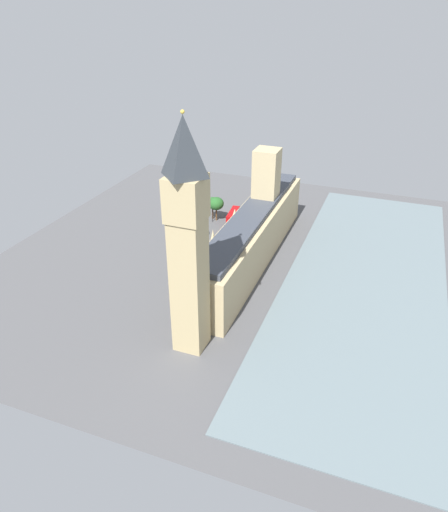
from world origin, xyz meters
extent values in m
plane|color=#4C4C4F|center=(0.00, 0.00, 0.00)|extent=(146.26, 146.26, 0.00)
cube|color=slate|center=(-36.29, 0.00, 0.12)|extent=(43.21, 131.63, 0.25)
cube|color=tan|center=(-2.00, 0.00, 7.28)|extent=(11.43, 76.26, 14.55)
cube|color=tan|center=(-2.00, -13.73, 15.53)|extent=(7.35, 7.35, 31.06)
cube|color=#383D47|center=(-2.00, 0.00, 15.35)|extent=(8.69, 73.21, 1.60)
cone|color=tan|center=(3.32, -34.32, 15.73)|extent=(1.20, 1.20, 2.37)
cone|color=tan|center=(3.32, -17.16, 15.59)|extent=(1.20, 1.20, 2.08)
cone|color=tan|center=(3.32, 0.00, 15.47)|extent=(1.20, 1.20, 1.84)
cone|color=tan|center=(3.32, 17.16, 16.00)|extent=(1.20, 1.20, 2.89)
cone|color=tan|center=(3.32, 34.32, 16.14)|extent=(1.20, 1.20, 3.18)
cube|color=tan|center=(-1.64, 42.81, 15.93)|extent=(6.67, 6.67, 31.86)
cube|color=tan|center=(-1.64, 42.81, 36.47)|extent=(7.34, 7.34, 9.22)
cylinder|color=silver|center=(2.18, 42.81, 36.47)|extent=(0.25, 5.07, 5.07)
torus|color=black|center=(2.18, 42.81, 36.47)|extent=(0.24, 5.31, 5.31)
cylinder|color=silver|center=(-1.64, 38.99, 36.47)|extent=(5.07, 0.25, 5.07)
torus|color=black|center=(-1.64, 38.99, 36.47)|extent=(5.31, 0.24, 5.31)
pyramid|color=#2D3338|center=(-1.64, 42.81, 46.89)|extent=(7.34, 7.34, 11.61)
sphere|color=gold|center=(-1.64, 42.81, 53.09)|extent=(0.80, 0.80, 0.80)
cube|color=#B20C0F|center=(12.28, -23.46, 2.65)|extent=(3.63, 10.71, 4.20)
cube|color=black|center=(12.28, -23.46, 2.73)|extent=(3.65, 10.32, 0.70)
cylinder|color=black|center=(13.83, -26.99, 0.55)|extent=(0.47, 1.13, 1.10)
cylinder|color=black|center=(11.54, -27.24, 0.55)|extent=(0.47, 1.13, 1.10)
cylinder|color=black|center=(13.03, -19.68, 0.55)|extent=(0.47, 1.13, 1.10)
cylinder|color=black|center=(10.74, -19.94, 0.55)|extent=(0.47, 1.13, 1.10)
cube|color=black|center=(12.62, 7.66, 0.72)|extent=(2.01, 4.61, 0.75)
cube|color=black|center=(12.63, 7.43, 1.42)|extent=(1.64, 2.60, 0.65)
cylinder|color=black|center=(11.73, 9.07, 0.34)|extent=(0.28, 0.69, 0.68)
cylinder|color=black|center=(13.40, 9.14, 0.34)|extent=(0.28, 0.69, 0.68)
cylinder|color=black|center=(11.84, 6.17, 0.34)|extent=(0.28, 0.69, 0.68)
cylinder|color=black|center=(13.52, 6.24, 0.34)|extent=(0.28, 0.69, 0.68)
cube|color=#B7B7BC|center=(13.55, 16.21, 0.72)|extent=(2.26, 4.67, 0.75)
cube|color=black|center=(13.53, 16.43, 1.42)|extent=(1.79, 2.66, 0.65)
cylinder|color=black|center=(14.53, 14.84, 0.34)|extent=(0.31, 0.70, 0.68)
cylinder|color=black|center=(12.82, 14.69, 0.34)|extent=(0.31, 0.70, 0.68)
cylinder|color=black|center=(14.28, 17.72, 0.34)|extent=(0.31, 0.70, 0.68)
cylinder|color=black|center=(12.57, 17.58, 0.34)|extent=(0.31, 0.70, 0.68)
cube|color=gold|center=(11.61, 23.65, 0.72)|extent=(2.16, 4.18, 0.75)
cube|color=black|center=(11.62, 23.45, 1.42)|extent=(1.73, 2.38, 0.65)
cylinder|color=black|center=(10.66, 24.88, 0.34)|extent=(0.30, 0.70, 0.68)
cylinder|color=black|center=(12.36, 25.00, 0.34)|extent=(0.30, 0.70, 0.68)
cylinder|color=black|center=(10.86, 22.29, 0.34)|extent=(0.30, 0.70, 0.68)
cylinder|color=black|center=(12.55, 22.42, 0.34)|extent=(0.30, 0.70, 0.68)
cylinder|color=gray|center=(6.12, 20.94, 0.64)|extent=(0.43, 0.43, 1.27)
sphere|color=tan|center=(6.12, 20.94, 1.39)|extent=(0.24, 0.24, 0.24)
cube|color=navy|center=(6.13, 21.21, 0.70)|extent=(0.30, 0.11, 0.23)
cylinder|color=gray|center=(6.41, -11.33, 0.65)|extent=(0.62, 0.62, 1.31)
sphere|color=#8C6647|center=(6.41, -11.33, 1.44)|extent=(0.25, 0.25, 0.25)
cube|color=navy|center=(6.23, -11.12, 0.72)|extent=(0.30, 0.27, 0.24)
cylinder|color=brown|center=(20.65, -24.89, 2.20)|extent=(0.56, 0.56, 4.40)
ellipsoid|color=#235623|center=(20.65, -24.89, 6.19)|extent=(4.78, 4.78, 4.06)
cylinder|color=brown|center=(20.04, -7.02, 2.11)|extent=(0.56, 0.56, 4.22)
ellipsoid|color=#2D6628|center=(20.04, -7.02, 6.40)|extent=(5.79, 5.79, 4.92)
cylinder|color=brown|center=(18.87, -24.10, 2.23)|extent=(0.56, 0.56, 4.47)
ellipsoid|color=#235623|center=(18.87, -24.10, 6.49)|extent=(5.39, 5.39, 4.58)
cylinder|color=black|center=(19.79, -22.57, 2.55)|extent=(0.18, 0.18, 5.11)
sphere|color=#F2EAC6|center=(19.79, -22.57, 5.39)|extent=(0.56, 0.56, 0.56)
cylinder|color=black|center=(19.15, 8.96, 2.99)|extent=(0.18, 0.18, 5.98)
sphere|color=#F2EAC6|center=(19.15, 8.96, 6.26)|extent=(0.56, 0.56, 0.56)
camera|label=1|loc=(-39.59, 121.32, 71.30)|focal=33.26mm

